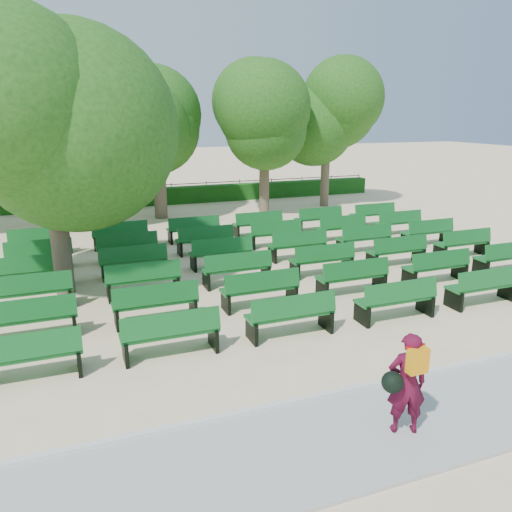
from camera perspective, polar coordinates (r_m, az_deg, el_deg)
The scene contains 9 objects.
ground at distance 14.52m, azimuth -2.02°, elevation -3.22°, with size 120.00×120.00×0.00m, color beige.
paving at distance 8.54m, azimuth 15.11°, elevation -18.37°, with size 30.00×2.20×0.06m, color #ABABA7.
curb at distance 9.32m, azimuth 10.90°, elevation -14.77°, with size 30.00×0.12×0.10m, color silver.
hedge at distance 27.68m, azimuth -11.49°, elevation 6.68°, with size 26.00×0.70×0.90m, color #175115.
fence at distance 28.15m, azimuth -11.57°, elevation 5.89°, with size 26.00×0.10×1.02m, color black, non-canonical shape.
tree_line at distance 23.89m, azimuth -9.81°, elevation 4.22°, with size 21.80×6.80×7.04m, color #275F19, non-canonical shape.
bench_array at distance 15.71m, azimuth 1.52°, elevation -1.32°, with size 2.03×0.77×1.25m.
tree_among at distance 14.01m, azimuth -22.90°, elevation 15.28°, with size 5.57×5.57×7.42m.
person at distance 8.01m, azimuth 16.78°, elevation -13.65°, with size 0.81×0.56×1.63m.
Camera 1 is at (-4.38, -12.99, 4.77)m, focal length 35.00 mm.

